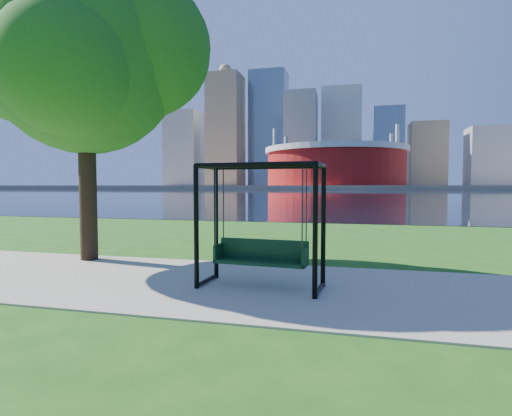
% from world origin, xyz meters
% --- Properties ---
extents(ground, '(900.00, 900.00, 0.00)m').
position_xyz_m(ground, '(0.00, 0.00, 0.00)').
color(ground, '#1E5114').
rests_on(ground, ground).
extents(path, '(120.00, 4.00, 0.03)m').
position_xyz_m(path, '(0.00, -0.50, 0.01)').
color(path, '#9E937F').
rests_on(path, ground).
extents(river, '(900.00, 180.00, 0.02)m').
position_xyz_m(river, '(0.00, 102.00, 0.01)').
color(river, black).
rests_on(river, ground).
extents(far_bank, '(900.00, 228.00, 2.00)m').
position_xyz_m(far_bank, '(0.00, 306.00, 1.00)').
color(far_bank, '#937F60').
rests_on(far_bank, ground).
extents(stadium, '(83.00, 83.00, 32.00)m').
position_xyz_m(stadium, '(-10.00, 235.00, 14.23)').
color(stadium, maroon).
rests_on(stadium, far_bank).
extents(skyline, '(392.00, 66.00, 96.50)m').
position_xyz_m(skyline, '(-4.27, 319.39, 35.89)').
color(skyline, gray).
rests_on(skyline, far_bank).
extents(swing, '(2.22, 1.08, 2.21)m').
position_xyz_m(swing, '(0.41, -0.57, 1.07)').
color(swing, black).
rests_on(swing, ground).
extents(park_tree, '(5.71, 5.16, 7.09)m').
position_xyz_m(park_tree, '(-4.30, 1.03, 4.93)').
color(park_tree, black).
rests_on(park_tree, ground).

